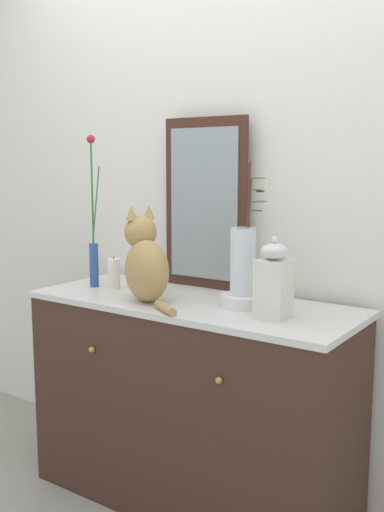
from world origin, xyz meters
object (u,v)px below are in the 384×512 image
at_px(mirror_leaning, 205,204).
at_px(candle_pillar, 114,274).
at_px(vase_glass_clear, 243,258).
at_px(jar_lidded_porcelain, 274,282).
at_px(bowl_porcelain, 242,301).
at_px(vase_slim_green, 94,244).
at_px(sideboard, 192,402).
at_px(cat_sitting, 146,263).

distance_m(mirror_leaning, candle_pillar, 0.50).
bearing_deg(vase_glass_clear, candle_pillar, -176.97).
height_order(vase_glass_clear, jar_lidded_porcelain, vase_glass_clear).
height_order(bowl_porcelain, candle_pillar, candle_pillar).
height_order(vase_slim_green, vase_glass_clear, vase_slim_green).
xyz_separation_m(bowl_porcelain, vase_glass_clear, (0.00, 0.00, 0.16)).
height_order(jar_lidded_porcelain, candle_pillar, jar_lidded_porcelain).
height_order(mirror_leaning, vase_glass_clear, mirror_leaning).
bearing_deg(jar_lidded_porcelain, bowl_porcelain, 154.02).
bearing_deg(sideboard, candle_pillar, -178.73).
height_order(sideboard, vase_glass_clear, vase_glass_clear).
height_order(sideboard, bowl_porcelain, bowl_porcelain).
xyz_separation_m(mirror_leaning, cat_sitting, (-0.05, -0.35, -0.22)).
xyz_separation_m(cat_sitting, candle_pillar, (-0.26, 0.10, -0.09)).
bearing_deg(candle_pillar, bowl_porcelain, 2.91).
relative_size(mirror_leaning, cat_sitting, 1.91).
distance_m(sideboard, candle_pillar, 0.64).
height_order(cat_sitting, bowl_porcelain, cat_sitting).
bearing_deg(bowl_porcelain, jar_lidded_porcelain, -25.98).
bearing_deg(sideboard, cat_sitting, -143.51).
relative_size(sideboard, mirror_leaning, 1.83).
relative_size(cat_sitting, vase_slim_green, 0.58).
bearing_deg(bowl_porcelain, mirror_leaning, 145.41).
height_order(bowl_porcelain, vase_glass_clear, vase_glass_clear).
bearing_deg(mirror_leaning, sideboard, -67.96).
distance_m(vase_slim_green, jar_lidded_porcelain, 0.91).
relative_size(sideboard, jar_lidded_porcelain, 4.62).
height_order(sideboard, mirror_leaning, mirror_leaning).
xyz_separation_m(cat_sitting, vase_slim_green, (-0.36, 0.08, 0.04)).
height_order(cat_sitting, jar_lidded_porcelain, cat_sitting).
height_order(sideboard, cat_sitting, cat_sitting).
bearing_deg(sideboard, jar_lidded_porcelain, -8.96).
height_order(mirror_leaning, candle_pillar, mirror_leaning).
bearing_deg(vase_glass_clear, jar_lidded_porcelain, -26.59).
bearing_deg(bowl_porcelain, sideboard, -174.05).
bearing_deg(vase_glass_clear, bowl_porcelain, -141.87).
height_order(mirror_leaning, bowl_porcelain, mirror_leaning).
bearing_deg(cat_sitting, candle_pillar, 159.03).
bearing_deg(vase_slim_green, mirror_leaning, 32.92).
distance_m(sideboard, vase_slim_green, 0.80).
distance_m(mirror_leaning, jar_lidded_porcelain, 0.62).
distance_m(cat_sitting, vase_slim_green, 0.37).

